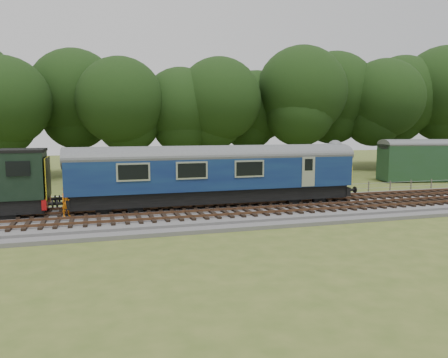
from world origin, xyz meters
name	(u,v)px	position (x,y,z in m)	size (l,w,h in m)	color
ground	(302,210)	(0.00, 0.00, 0.00)	(120.00, 120.00, 0.00)	#465A21
ballast	(302,207)	(0.00, 0.00, 0.17)	(70.00, 7.00, 0.35)	#4C4C4F
track_north	(293,200)	(0.00, 1.40, 0.42)	(67.20, 2.40, 0.21)	black
track_south	(314,208)	(0.00, -1.60, 0.42)	(67.20, 2.40, 0.21)	black
fence	(275,199)	(0.00, 4.50, 0.00)	(64.00, 0.12, 1.00)	#6B6054
tree_line	(214,174)	(0.00, 22.00, 0.00)	(70.00, 8.00, 18.00)	black
dmu_railcar	(215,170)	(-5.43, 1.40, 2.61)	(18.05, 2.86, 3.88)	black
worker	(66,202)	(-14.31, 0.20, 1.20)	(0.62, 0.41, 1.70)	orange
shed	(405,162)	(19.16, 14.30, 1.47)	(3.79, 3.79, 2.90)	#1C3E1F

